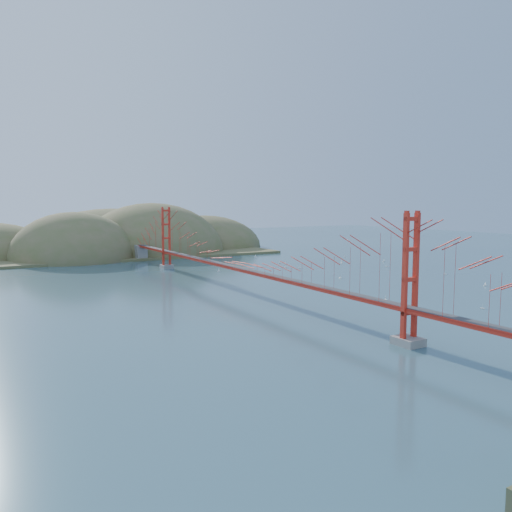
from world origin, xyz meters
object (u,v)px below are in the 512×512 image
sailboat_2 (485,285)px  sailboat_0 (385,299)px  bridge (242,242)px  sailboat_1 (300,267)px

sailboat_2 → sailboat_0: sailboat_0 is taller
bridge → sailboat_0: bearing=-47.4°
bridge → sailboat_0: size_ratio=148.77×
sailboat_1 → sailboat_0: sailboat_1 is taller
sailboat_1 → sailboat_2: 33.09m
bridge → sailboat_1: bearing=37.9°
sailboat_0 → sailboat_2: bearing=1.7°
sailboat_2 → sailboat_0: (-21.06, -0.63, 0.00)m
sailboat_2 → bridge: bearing=158.3°
sailboat_1 → sailboat_2: size_ratio=1.24×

